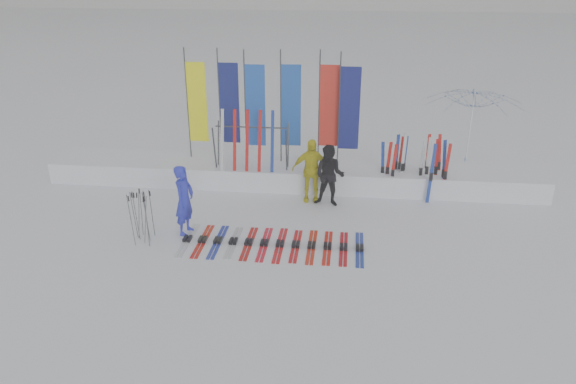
# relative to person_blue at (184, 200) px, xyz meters

# --- Properties ---
(ground) EXTENTS (120.00, 120.00, 0.00)m
(ground) POSITION_rel_person_blue_xyz_m (2.20, -1.20, -0.85)
(ground) COLOR white
(ground) RESTS_ON ground
(snow_bank) EXTENTS (14.00, 1.60, 0.60)m
(snow_bank) POSITION_rel_person_blue_xyz_m (2.20, 3.40, -0.55)
(snow_bank) COLOR white
(snow_bank) RESTS_ON ground
(person_blue) EXTENTS (0.52, 0.69, 1.70)m
(person_blue) POSITION_rel_person_blue_xyz_m (0.00, 0.00, 0.00)
(person_blue) COLOR #2128C2
(person_blue) RESTS_ON ground
(person_black) EXTENTS (0.89, 0.74, 1.65)m
(person_black) POSITION_rel_person_blue_xyz_m (3.31, 2.01, -0.02)
(person_black) COLOR black
(person_black) RESTS_ON ground
(person_yellow) EXTENTS (1.03, 0.47, 1.73)m
(person_yellow) POSITION_rel_person_blue_xyz_m (2.80, 2.26, 0.01)
(person_yellow) COLOR #D4CB0D
(person_yellow) RESTS_ON ground
(tent_canopy) EXTENTS (3.00, 3.05, 2.60)m
(tent_canopy) POSITION_rel_person_blue_xyz_m (7.37, 5.00, 0.45)
(tent_canopy) COLOR white
(tent_canopy) RESTS_ON ground
(ski_row) EXTENTS (4.16, 1.70, 0.07)m
(ski_row) POSITION_rel_person_blue_xyz_m (2.12, -0.40, -0.81)
(ski_row) COLOR silver
(ski_row) RESTS_ON ground
(pole_cluster) EXTENTS (0.53, 0.55, 1.26)m
(pole_cluster) POSITION_rel_person_blue_xyz_m (-0.89, -0.46, -0.25)
(pole_cluster) COLOR #595B60
(pole_cluster) RESTS_ON ground
(feather_flags) EXTENTS (4.93, 0.27, 3.20)m
(feather_flags) POSITION_rel_person_blue_xyz_m (1.63, 3.62, 1.39)
(feather_flags) COLOR #383A3F
(feather_flags) RESTS_ON ground
(ski_rack) EXTENTS (2.04, 0.80, 1.23)m
(ski_rack) POSITION_rel_person_blue_xyz_m (1.09, 3.00, 0.53)
(ski_rack) COLOR #383A3F
(ski_rack) RESTS_ON ground
(upright_skis) EXTENTS (1.73, 1.04, 1.69)m
(upright_skis) POSITION_rel_person_blue_xyz_m (5.61, 3.04, -0.04)
(upright_skis) COLOR navy
(upright_skis) RESTS_ON ground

